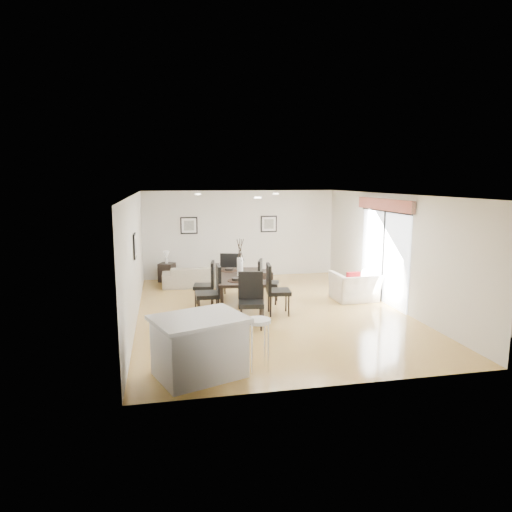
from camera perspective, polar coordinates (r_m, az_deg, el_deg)
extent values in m
plane|color=tan|center=(10.71, 1.73, -6.90)|extent=(8.00, 8.00, 0.00)
cube|color=silver|center=(14.30, -1.94, 2.77)|extent=(6.00, 0.04, 2.70)
cube|color=silver|center=(6.66, 9.76, -5.17)|extent=(6.00, 0.04, 2.70)
cube|color=silver|center=(10.15, -14.94, -0.30)|extent=(0.04, 8.00, 2.70)
cube|color=silver|center=(11.47, 16.51, 0.72)|extent=(0.04, 8.00, 2.70)
cube|color=white|center=(10.28, 1.81, 7.70)|extent=(6.00, 8.00, 0.02)
imported|color=#A49A85|center=(13.21, -7.28, -2.50)|extent=(2.03, 0.84, 0.59)
imported|color=beige|center=(11.82, 12.30, -3.77)|extent=(1.13, 0.99, 0.71)
imported|color=#3D5B27|center=(13.03, 26.15, -3.56)|extent=(0.66, 0.61, 0.59)
imported|color=#3D5B27|center=(14.16, 24.23, -2.47)|extent=(0.42, 0.42, 0.58)
cube|color=black|center=(10.61, -2.00, -2.61)|extent=(1.23, 2.10, 0.07)
cylinder|color=black|center=(9.79, -4.27, -6.16)|extent=(0.08, 0.08, 0.76)
cylinder|color=black|center=(11.60, -4.34, -3.69)|extent=(0.08, 0.08, 0.76)
cylinder|color=black|center=(9.84, 0.80, -6.07)|extent=(0.08, 0.08, 0.76)
cylinder|color=black|center=(11.63, -0.07, -3.62)|extent=(0.08, 0.08, 0.76)
cube|color=black|center=(10.09, -6.00, -4.84)|extent=(0.54, 0.54, 0.09)
cube|color=black|center=(10.03, -4.72, -2.93)|extent=(0.08, 0.53, 0.64)
cylinder|color=black|center=(10.35, -7.23, -6.16)|extent=(0.04, 0.04, 0.49)
cylinder|color=black|center=(10.38, -4.92, -6.07)|extent=(0.04, 0.04, 0.49)
cylinder|color=black|center=(9.95, -7.08, -6.80)|extent=(0.04, 0.04, 0.49)
cylinder|color=black|center=(9.98, -4.67, -6.70)|extent=(0.04, 0.04, 0.49)
cube|color=black|center=(11.06, -6.51, -3.79)|extent=(0.57, 0.57, 0.09)
cube|color=black|center=(10.98, -5.43, -2.22)|extent=(0.15, 0.49, 0.59)
cylinder|color=black|center=(11.33, -7.38, -4.88)|extent=(0.04, 0.04, 0.45)
cylinder|color=black|center=(11.30, -5.43, -4.89)|extent=(0.04, 0.04, 0.45)
cylinder|color=black|center=(10.96, -7.57, -5.38)|extent=(0.04, 0.04, 0.45)
cylinder|color=black|center=(10.93, -5.56, -5.39)|extent=(0.04, 0.04, 0.45)
cube|color=black|center=(10.36, 2.84, -4.49)|extent=(0.58, 0.58, 0.09)
cube|color=black|center=(10.26, 1.60, -2.75)|extent=(0.13, 0.52, 0.62)
cylinder|color=black|center=(10.27, 4.11, -6.27)|extent=(0.04, 0.04, 0.47)
cylinder|color=black|center=(10.21, 1.84, -6.33)|extent=(0.04, 0.04, 0.47)
cylinder|color=black|center=(10.65, 3.77, -5.68)|extent=(0.04, 0.04, 0.47)
cylinder|color=black|center=(10.60, 1.59, -5.74)|extent=(0.04, 0.04, 0.47)
cube|color=black|center=(11.31, 1.58, -3.47)|extent=(0.61, 0.61, 0.08)
cube|color=black|center=(11.27, 0.52, -1.93)|extent=(0.22, 0.48, 0.58)
cylinder|color=black|center=(11.17, 2.45, -5.03)|extent=(0.04, 0.04, 0.44)
cylinder|color=black|center=(11.21, 0.51, -4.97)|extent=(0.04, 0.04, 0.44)
cylinder|color=black|center=(11.54, 2.61, -4.56)|extent=(0.04, 0.04, 0.44)
cylinder|color=black|center=(11.57, 0.73, -4.51)|extent=(0.04, 0.04, 0.44)
cube|color=black|center=(9.41, -0.63, -5.98)|extent=(0.58, 0.58, 0.09)
cube|color=black|center=(9.54, -0.68, -3.75)|extent=(0.52, 0.14, 0.61)
cylinder|color=black|center=(9.29, -1.83, -7.98)|extent=(0.04, 0.04, 0.47)
cylinder|color=black|center=(9.67, -1.87, -7.26)|extent=(0.04, 0.04, 0.47)
cylinder|color=black|center=(9.30, 0.67, -7.94)|extent=(0.04, 0.04, 0.47)
cylinder|color=black|center=(9.68, 0.53, -7.23)|extent=(0.04, 0.04, 0.47)
cube|color=black|center=(11.95, -3.06, -2.57)|extent=(0.65, 0.65, 0.09)
cube|color=black|center=(11.66, -3.20, -1.20)|extent=(0.53, 0.20, 0.63)
cylinder|color=black|center=(12.19, -1.98, -3.70)|extent=(0.04, 0.04, 0.48)
cylinder|color=black|center=(11.79, -2.16, -4.15)|extent=(0.04, 0.04, 0.48)
cylinder|color=black|center=(12.24, -3.90, -3.66)|extent=(0.04, 0.04, 0.48)
cylinder|color=black|center=(11.84, -4.15, -4.12)|extent=(0.04, 0.04, 0.48)
cylinder|color=white|center=(10.56, -2.01, -1.33)|extent=(0.14, 0.14, 0.42)
cylinder|color=black|center=(10.66, -0.11, -2.32)|extent=(0.40, 0.40, 0.01)
cylinder|color=black|center=(10.66, -0.11, -2.14)|extent=(0.21, 0.21, 0.06)
cylinder|color=black|center=(11.12, -3.39, -1.85)|extent=(0.40, 0.40, 0.01)
cylinder|color=black|center=(11.11, -3.40, -1.67)|extent=(0.21, 0.21, 0.06)
cylinder|color=black|center=(10.03, -2.46, -3.10)|extent=(0.40, 0.40, 0.01)
cylinder|color=black|center=(10.02, -2.47, -2.90)|extent=(0.21, 0.21, 0.06)
cube|color=black|center=(13.33, -0.15, -2.74)|extent=(1.01, 0.64, 0.39)
cube|color=black|center=(13.96, -11.06, -2.01)|extent=(0.55, 0.55, 0.56)
cylinder|color=white|center=(13.89, -11.11, -0.56)|extent=(0.09, 0.09, 0.16)
cone|color=beige|center=(13.86, -11.13, 0.18)|extent=(0.19, 0.19, 0.21)
cube|color=maroon|center=(11.64, 12.08, -2.82)|extent=(0.36, 0.13, 0.35)
cube|color=silver|center=(7.26, -7.10, -11.39)|extent=(1.50, 1.31, 0.89)
cube|color=silver|center=(7.10, -7.18, -7.80)|extent=(1.63, 1.45, 0.06)
cylinder|color=white|center=(7.26, 0.32, -8.11)|extent=(0.39, 0.39, 0.06)
cylinder|color=silver|center=(7.54, 1.10, -10.75)|extent=(0.03, 0.03, 0.83)
cylinder|color=silver|center=(7.49, -0.88, -10.89)|extent=(0.03, 0.03, 0.83)
cylinder|color=silver|center=(7.25, -0.49, -11.59)|extent=(0.03, 0.03, 0.83)
cylinder|color=silver|center=(7.30, 1.55, -11.44)|extent=(0.03, 0.03, 0.83)
cube|color=black|center=(14.06, -8.38, 3.79)|extent=(0.52, 0.03, 0.52)
cube|color=white|center=(14.06, -8.38, 3.79)|extent=(0.44, 0.04, 0.44)
cube|color=#60605B|center=(14.06, -8.38, 3.79)|extent=(0.30, 0.04, 0.30)
cube|color=black|center=(14.41, 1.61, 4.03)|extent=(0.52, 0.03, 0.52)
cube|color=white|center=(14.41, 1.61, 4.03)|extent=(0.44, 0.04, 0.44)
cube|color=#60605B|center=(14.41, 1.61, 4.03)|extent=(0.30, 0.04, 0.30)
cube|color=black|center=(9.91, -14.90, 1.22)|extent=(0.03, 0.52, 0.52)
cube|color=white|center=(9.91, -14.90, 1.22)|extent=(0.04, 0.44, 0.44)
cube|color=#60605B|center=(9.91, -14.90, 1.22)|extent=(0.04, 0.30, 0.30)
cube|color=white|center=(11.76, 15.69, -0.14)|extent=(0.02, 2.40, 2.25)
cube|color=black|center=(11.75, 15.60, -0.14)|extent=(0.03, 0.05, 2.25)
cube|color=black|center=(11.62, 15.85, 5.43)|extent=(0.03, 2.50, 0.05)
cube|color=maroon|center=(11.60, 15.71, 6.22)|extent=(0.10, 2.70, 0.28)
plane|color=gray|center=(13.02, 23.42, -4.72)|extent=(6.00, 6.00, 0.00)
cube|color=#2C2C2E|center=(13.57, 27.83, -0.61)|extent=(0.08, 5.50, 1.80)
cube|color=brown|center=(15.37, 21.79, 1.26)|extent=(0.35, 0.35, 2.00)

